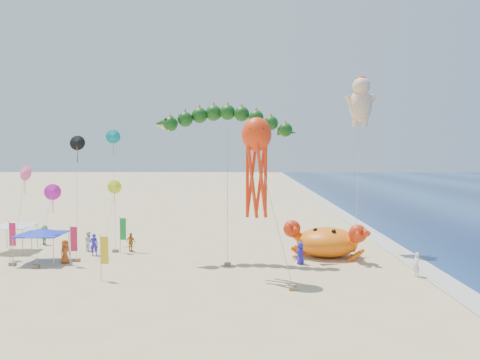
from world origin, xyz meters
The scene contains 11 objects.
ground centered at (0.00, 0.00, 0.00)m, with size 320.00×320.00×0.00m, color #D1B784.
foam_strip centered at (12.00, 0.00, 0.01)m, with size 320.00×320.00×0.00m, color silver.
crab_inflatable centered at (5.31, 2.65, 1.35)m, with size 6.97×6.01×3.05m.
dragon_kite centered at (-3.19, 1.87, 11.05)m, with size 11.29×3.80×12.29m.
cherub_kite centered at (8.68, 5.84, 13.39)m, with size 2.39×4.55×15.51m.
octopus_kite centered at (-0.77, -3.88, 8.28)m, with size 3.56×4.10×11.20m.
canopy_blue centered at (-17.84, 0.55, 2.44)m, with size 3.71×3.71×2.71m.
canopy_white centered at (-22.00, 4.39, 2.44)m, with size 3.35×3.35×2.71m.
feather_flags centered at (-14.70, -0.11, 2.01)m, with size 9.91×8.76×3.20m.
beachgoers centered at (-11.75, 3.09, 0.89)m, with size 32.05×11.68×1.88m.
small_kites centered at (-15.98, 3.72, 6.83)m, with size 7.41×10.68×10.88m.
Camera 1 is at (-1.42, -36.19, 8.86)m, focal length 35.00 mm.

